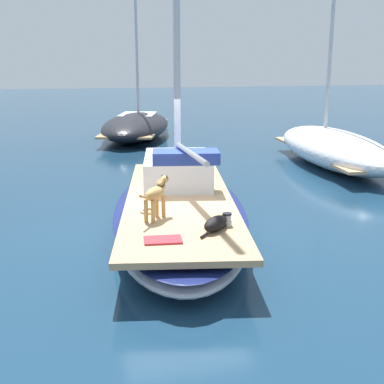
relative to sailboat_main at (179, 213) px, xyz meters
The scene contains 11 objects.
ground_plane 0.34m from the sailboat_main, ahead, with size 120.00×120.00×0.00m, color navy.
sailboat_main is the anchor object (origin of this frame).
mast_main 3.95m from the sailboat_main, 76.51° to the left, with size 0.14×2.27×7.87m.
cabin_house 1.30m from the sailboat_main, 77.70° to the left, with size 1.81×2.46×0.84m.
dog_black 2.12m from the sailboat_main, 86.73° to the right, with size 0.72×0.74×0.22m.
dog_tan 1.63m from the sailboat_main, 118.60° to the right, with size 0.66×0.78×0.70m.
deck_winch 2.00m from the sailboat_main, 79.95° to the right, with size 0.16×0.16×0.21m.
coiled_rope 1.19m from the sailboat_main, 131.02° to the right, with size 0.32×0.32×0.04m, color beige.
deck_towel 2.53m from the sailboat_main, 108.70° to the right, with size 0.56×0.36×0.03m, color #C6333D.
moored_boat_starboard_side 7.96m from the sailboat_main, 38.42° to the left, with size 3.16×7.36×8.17m.
moored_boat_far_astern 12.77m from the sailboat_main, 85.36° to the left, with size 4.76×7.76×7.74m.
Camera 1 is at (-2.13, -9.16, 3.19)m, focal length 46.46 mm.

